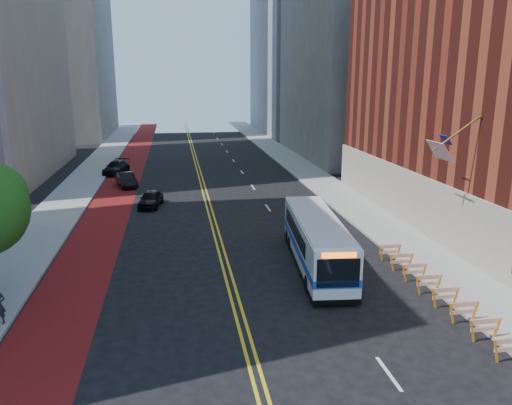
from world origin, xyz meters
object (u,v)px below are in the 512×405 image
object	(u,v)px
car_a	(151,199)
car_c	(116,167)
transit_bus	(316,241)
car_b	(127,180)

from	to	relation	value
car_a	car_c	world-z (taller)	car_c
transit_bus	car_b	xyz separation A→B (m)	(-12.52, 23.51, -0.84)
car_a	car_b	distance (m)	8.69
car_b	car_c	bearing A→B (deg)	87.69
transit_bus	car_c	bearing A→B (deg)	120.35
transit_bus	car_a	xyz separation A→B (m)	(-9.86, 15.23, -0.85)
car_a	car_b	size ratio (longest dim) A/B	0.95
car_a	car_b	xyz separation A→B (m)	(-2.66, 8.28, 0.01)
transit_bus	car_c	xyz separation A→B (m)	(-14.23, 30.63, -0.83)
car_a	car_c	distance (m)	16.01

